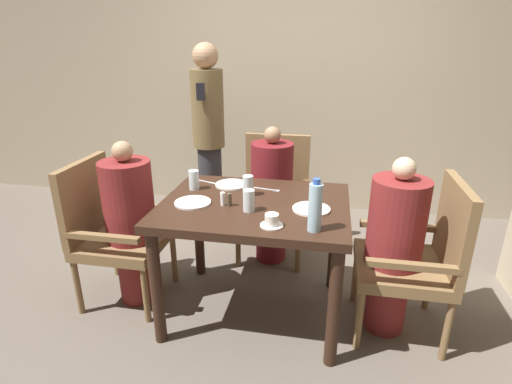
# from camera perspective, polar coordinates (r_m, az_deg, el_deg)

# --- Properties ---
(ground_plane) EXTENTS (16.00, 16.00, 0.00)m
(ground_plane) POSITION_cam_1_polar(r_m,az_deg,el_deg) (2.76, -0.18, -16.48)
(ground_plane) COLOR #60564C
(wall_back) EXTENTS (8.00, 0.06, 2.80)m
(wall_back) POSITION_cam_1_polar(r_m,az_deg,el_deg) (4.09, 5.04, 16.92)
(wall_back) COLOR tan
(wall_back) RESTS_ON ground_plane
(dining_table) EXTENTS (1.11, 0.87, 0.77)m
(dining_table) POSITION_cam_1_polar(r_m,az_deg,el_deg) (2.42, -0.19, -3.95)
(dining_table) COLOR #331E14
(dining_table) RESTS_ON ground_plane
(chair_left_side) EXTENTS (0.53, 0.53, 0.96)m
(chair_left_side) POSITION_cam_1_polar(r_m,az_deg,el_deg) (2.81, -20.01, -4.80)
(chair_left_side) COLOR brown
(chair_left_side) RESTS_ON ground_plane
(diner_in_left_chair) EXTENTS (0.32, 0.32, 1.11)m
(diner_in_left_chair) POSITION_cam_1_polar(r_m,az_deg,el_deg) (2.72, -17.44, -4.15)
(diner_in_left_chair) COLOR maroon
(diner_in_left_chair) RESTS_ON ground_plane
(chair_far_side) EXTENTS (0.53, 0.53, 0.96)m
(chair_far_side) POSITION_cam_1_polar(r_m,az_deg,el_deg) (3.24, 2.63, -0.04)
(chair_far_side) COLOR brown
(chair_far_side) RESTS_ON ground_plane
(diner_in_far_chair) EXTENTS (0.32, 0.32, 1.09)m
(diner_in_far_chair) POSITION_cam_1_polar(r_m,az_deg,el_deg) (3.09, 2.25, -0.29)
(diner_in_far_chair) COLOR maroon
(diner_in_far_chair) RESTS_ON ground_plane
(chair_right_side) EXTENTS (0.53, 0.53, 0.96)m
(chair_right_side) POSITION_cam_1_polar(r_m,az_deg,el_deg) (2.51, 22.30, -8.30)
(chair_right_side) COLOR brown
(chair_right_side) RESTS_ON ground_plane
(diner_in_right_chair) EXTENTS (0.32, 0.32, 1.09)m
(diner_in_right_chair) POSITION_cam_1_polar(r_m,az_deg,el_deg) (2.46, 19.05, -7.28)
(diner_in_right_chair) COLOR maroon
(diner_in_right_chair) RESTS_ON ground_plane
(standing_host) EXTENTS (0.28, 0.32, 1.66)m
(standing_host) POSITION_cam_1_polar(r_m,az_deg,el_deg) (3.61, -6.79, 8.25)
(standing_host) COLOR #2D2D33
(standing_host) RESTS_ON ground_plane
(plate_main_left) EXTENTS (0.22, 0.22, 0.01)m
(plate_main_left) POSITION_cam_1_polar(r_m,az_deg,el_deg) (2.38, -9.02, -1.50)
(plate_main_left) COLOR white
(plate_main_left) RESTS_ON dining_table
(plate_main_right) EXTENTS (0.22, 0.22, 0.01)m
(plate_main_right) POSITION_cam_1_polar(r_m,az_deg,el_deg) (2.65, -3.52, 1.07)
(plate_main_right) COLOR white
(plate_main_right) RESTS_ON dining_table
(plate_dessert_center) EXTENTS (0.22, 0.22, 0.01)m
(plate_dessert_center) POSITION_cam_1_polar(r_m,az_deg,el_deg) (2.29, 7.91, -2.41)
(plate_dessert_center) COLOR white
(plate_dessert_center) RESTS_ON dining_table
(teacup_with_saucer) EXTENTS (0.12, 0.12, 0.07)m
(teacup_with_saucer) POSITION_cam_1_polar(r_m,az_deg,el_deg) (2.07, 2.26, -4.17)
(teacup_with_saucer) COLOR white
(teacup_with_saucer) RESTS_ON dining_table
(water_bottle) EXTENTS (0.07, 0.07, 0.28)m
(water_bottle) POSITION_cam_1_polar(r_m,az_deg,el_deg) (2.00, 8.45, -2.12)
(water_bottle) COLOR #A3C6DB
(water_bottle) RESTS_ON dining_table
(glass_tall_near) EXTENTS (0.07, 0.07, 0.13)m
(glass_tall_near) POSITION_cam_1_polar(r_m,az_deg,el_deg) (2.46, -1.15, 0.93)
(glass_tall_near) COLOR silver
(glass_tall_near) RESTS_ON dining_table
(glass_tall_mid) EXTENTS (0.07, 0.07, 0.13)m
(glass_tall_mid) POSITION_cam_1_polar(r_m,az_deg,el_deg) (2.23, -1.03, -1.22)
(glass_tall_mid) COLOR silver
(glass_tall_mid) RESTS_ON dining_table
(glass_tall_far) EXTENTS (0.07, 0.07, 0.13)m
(glass_tall_far) POSITION_cam_1_polar(r_m,az_deg,el_deg) (2.59, -8.86, 1.71)
(glass_tall_far) COLOR silver
(glass_tall_far) RESTS_ON dining_table
(salt_shaker) EXTENTS (0.03, 0.03, 0.08)m
(salt_shaker) POSITION_cam_1_polar(r_m,az_deg,el_deg) (2.32, -4.76, -0.99)
(salt_shaker) COLOR white
(salt_shaker) RESTS_ON dining_table
(pepper_shaker) EXTENTS (0.03, 0.03, 0.08)m
(pepper_shaker) POSITION_cam_1_polar(r_m,az_deg,el_deg) (2.31, -3.83, -1.11)
(pepper_shaker) COLOR #4C3D2D
(pepper_shaker) RESTS_ON dining_table
(fork_beside_plate) EXTENTS (0.18, 0.05, 0.00)m
(fork_beside_plate) POSITION_cam_1_polar(r_m,az_deg,el_deg) (2.57, 1.93, 0.35)
(fork_beside_plate) COLOR silver
(fork_beside_plate) RESTS_ON dining_table
(knife_beside_plate) EXTENTS (0.18, 0.08, 0.00)m
(knife_beside_plate) POSITION_cam_1_polar(r_m,az_deg,el_deg) (2.74, -7.22, 1.50)
(knife_beside_plate) COLOR silver
(knife_beside_plate) RESTS_ON dining_table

